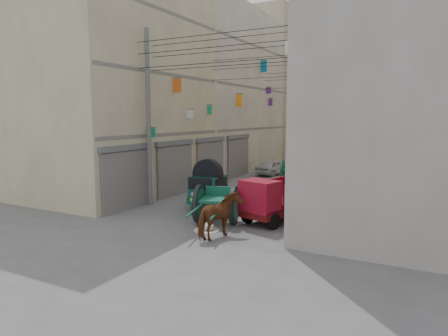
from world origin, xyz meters
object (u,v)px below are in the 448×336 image
Objects in this scene: tonga_cart at (216,204)px; second_cart at (295,171)px; mini_truck at (271,202)px; distant_car_white at (272,167)px; horse at (220,216)px; auto_rickshaw at (208,186)px; feed_sack at (207,227)px; distant_car_green at (333,152)px; distant_car_grey at (358,154)px.

tonga_cart is 1.89× the size of second_cart.
mini_truck reaches higher than distant_car_white.
distant_car_white is at bearing 121.91° from second_cart.
second_cart is at bearing -75.21° from horse.
auto_rickshaw reaches higher than tonga_cart.
auto_rickshaw is 4.29× the size of feed_sack.
mini_truck is 0.87× the size of distant_car_green.
distant_car_white is 12.60m from distant_car_grey.
distant_car_green is (-1.74, 17.62, -0.21)m from second_cart.
mini_truck reaches higher than tonga_cart.
distant_car_grey is (0.87, 26.33, 0.48)m from feed_sack.
auto_rickshaw is 3.53m from mini_truck.
tonga_cart is 1.05× the size of mini_truck.
mini_truck is 2.76m from feed_sack.
feed_sack is 0.18× the size of distant_car_white.
horse is at bearing -91.91° from mini_truck.
distant_car_grey reaches higher than distant_car_green.
mini_truck reaches higher than distant_car_grey.
distant_car_green is (-3.00, 2.73, -0.06)m from distant_car_grey.
auto_rickshaw is 0.64× the size of distant_car_green.
second_cart is at bearing 91.97° from feed_sack.
distant_car_grey is 0.98× the size of distant_car_green.
second_cart is 0.48× the size of distant_car_green.
horse reaches higher than tonga_cart.
tonga_cart reaches higher than distant_car_green.
auto_rickshaw is at bearing 179.18° from mini_truck.
feed_sack is at bearing 111.21° from distant_car_white.
second_cart is at bearing 75.63° from tonga_cart.
horse is at bearing 113.89° from distant_car_white.
second_cart is at bearing 117.49° from mini_truck.
auto_rickshaw reaches higher than distant_car_white.
second_cart reaches higher than distant_car_green.
auto_rickshaw is at bearing -109.16° from second_cart.
distant_car_grey is at bearing 75.01° from second_cart.
auto_rickshaw is 26.02m from distant_car_green.
mini_truck reaches higher than horse.
mini_truck reaches higher than second_cart.
horse is at bearing -73.31° from tonga_cart.
distant_car_green is (-3.80, 26.98, -0.28)m from mini_truck.
second_cart is (1.33, 8.39, -0.23)m from auto_rickshaw.
feed_sack is at bearing -98.18° from second_cart.
mini_truck is 1.86× the size of horse.
auto_rickshaw is 0.65× the size of distant_car_grey.
feed_sack is 29.14m from distant_car_green.
feed_sack is 1.21m from horse.
distant_car_white is at bearing 80.19° from distant_car_green.
distant_car_green is at bearing 113.07° from mini_truck.
mini_truck is 24.26m from distant_car_grey.
auto_rickshaw reaches higher than second_cart.
distant_car_grey reaches higher than feed_sack.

